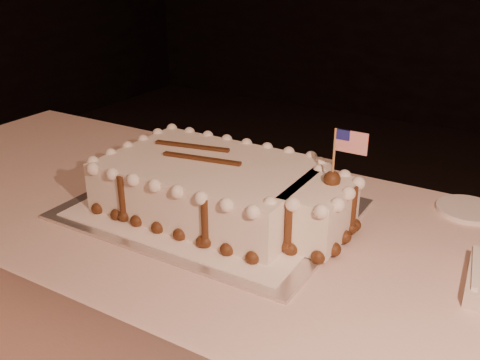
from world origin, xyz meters
The scene contains 4 objects.
cake_board centered at (-0.20, 0.61, 0.75)m, with size 0.63×0.47×0.01m, color beige.
doily centered at (-0.20, 0.61, 0.76)m, with size 0.56×0.43×0.00m, color white.
sheet_cake centered at (-0.17, 0.61, 0.82)m, with size 0.60×0.35×0.24m.
side_plate centered at (0.32, 0.92, 0.76)m, with size 0.14×0.14×0.01m, color white.
Camera 1 is at (0.43, -0.32, 1.32)m, focal length 40.00 mm.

